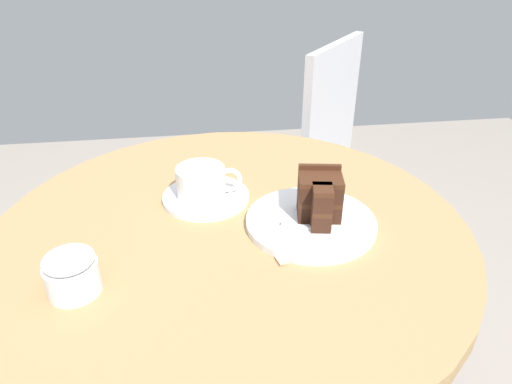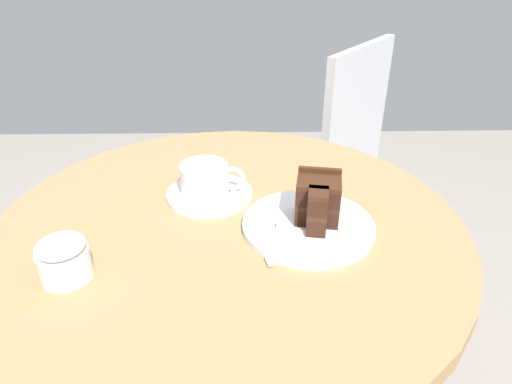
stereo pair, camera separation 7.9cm
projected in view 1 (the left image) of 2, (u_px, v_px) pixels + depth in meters
The scene contains 10 objects.
cafe_table at pixel (232, 277), 0.84m from camera, with size 0.81×0.81×0.75m.
saucer at pixel (206, 197), 0.85m from camera, with size 0.16×0.16×0.01m.
coffee_cup at pixel (202, 181), 0.83m from camera, with size 0.12×0.09×0.06m.
teaspoon at pixel (225, 204), 0.82m from camera, with size 0.05×0.10×0.00m.
cake_plate at pixel (311, 222), 0.77m from camera, with size 0.22×0.22×0.01m.
cake_slice at pixel (320, 197), 0.76m from camera, with size 0.08×0.09×0.08m.
fork at pixel (291, 226), 0.75m from camera, with size 0.13×0.05×0.00m.
napkin at pixel (304, 235), 0.75m from camera, with size 0.16×0.14×0.00m.
cafe_chair at pixel (302, 157), 1.49m from camera, with size 0.53×0.53×0.92m.
sugar_pot at pixel (71, 272), 0.62m from camera, with size 0.07×0.07×0.07m.
Camera 1 is at (-0.05, -0.65, 1.19)m, focal length 32.00 mm.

